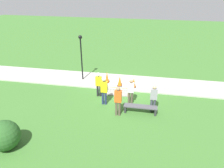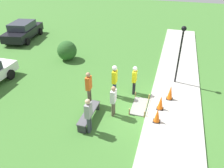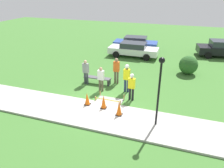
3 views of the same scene
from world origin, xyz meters
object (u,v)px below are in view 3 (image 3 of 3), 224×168
Objects in this scene: bystander_in_white_shirt at (86,71)px; parked_car_blue at (135,43)px; traffic_cone_near_patch at (87,99)px; parked_car_black at (222,48)px; worker_assistant at (132,85)px; parked_car_white at (133,49)px; traffic_cone_sidewalk_edge at (119,108)px; bystander_in_gray_shirt at (101,78)px; bystander_in_orange_shirt at (116,69)px; lamppost_near at (160,82)px; worker_supervisor at (127,76)px; traffic_cone_far_patch at (104,102)px; park_bench at (97,79)px.

bystander_in_white_shirt is 9.82m from parked_car_blue.
parked_car_black is (8.27, 13.06, 0.34)m from traffic_cone_near_patch.
worker_assistant is at bearing -127.23° from parked_car_black.
worker_assistant is 8.93m from parked_car_white.
traffic_cone_near_patch is 10.23m from parked_car_white.
traffic_cone_sidewalk_edge is 2.06m from worker_assistant.
worker_assistant is 2.26m from bystander_in_gray_shirt.
bystander_in_gray_shirt is 8.11m from parked_car_white.
bystander_in_orange_shirt is 5.62m from lamppost_near.
parked_car_blue is (1.19, 9.75, -0.24)m from bystander_in_white_shirt.
worker_supervisor is 10.22m from parked_car_blue.
lamppost_near is at bearing -5.97° from traffic_cone_sidewalk_edge.
worker_supervisor is at bearing 57.17° from traffic_cone_near_patch.
traffic_cone_sidewalk_edge is 0.44× the size of worker_supervisor.
bystander_in_orange_shirt is 2.12m from bystander_in_white_shirt.
worker_supervisor is at bearing 127.08° from lamppost_near.
bystander_in_white_shirt reaches higher than bystander_in_gray_shirt.
parked_car_black is (8.25, 10.95, -0.13)m from bystander_in_gray_shirt.
lamppost_near is (2.40, -3.17, 1.25)m from worker_supervisor.
parked_car_white is at bearing 100.08° from traffic_cone_sidewalk_edge.
worker_supervisor is 0.55× the size of lamppost_near.
lamppost_near reaches higher than parked_car_black.
traffic_cone_far_patch is 0.45× the size of worker_assistant.
park_bench is 0.57× the size of lamppost_near.
lamppost_near reaches higher than traffic_cone_sidewalk_edge.
bystander_in_gray_shirt reaches higher than parked_car_blue.
bystander_in_orange_shirt is 0.54× the size of lamppost_near.
bystander_in_orange_shirt reaches higher than parked_car_black.
parked_car_blue is (-0.20, 12.57, 0.30)m from traffic_cone_near_patch.
traffic_cone_sidewalk_edge is 2.74m from lamppost_near.
worker_supervisor is 1.11× the size of worker_assistant.
park_bench is 0.41× the size of parked_car_white.
parked_car_blue reaches higher than traffic_cone_near_patch.
bystander_in_orange_shirt is (0.58, 3.59, 0.61)m from traffic_cone_near_patch.
worker_assistant is at bearing 129.67° from lamppost_near.
worker_assistant is 2.61m from bystander_in_orange_shirt.
lamppost_near is at bearing -34.71° from bystander_in_gray_shirt.
parked_car_white is (-1.90, 10.68, 0.22)m from traffic_cone_sidewalk_edge.
traffic_cone_far_patch is 0.16× the size of parked_car_black.
bystander_in_gray_shirt is at bearing -26.53° from bystander_in_white_shirt.
bystander_in_gray_shirt is at bearing 115.03° from traffic_cone_far_patch.
worker_assistant is 13.02m from parked_car_black.
traffic_cone_far_patch is at bearing -88.70° from parked_car_blue.
traffic_cone_sidewalk_edge is at bearing -70.05° from bystander_in_orange_shirt.
parked_car_black is at bearing 65.30° from traffic_cone_sidewalk_edge.
lamppost_near is (5.41, -3.48, 1.40)m from bystander_in_white_shirt.
parked_car_black is (4.25, 13.72, -1.60)m from lamppost_near.
traffic_cone_sidewalk_edge is 3.07m from worker_supervisor.
parked_car_blue reaches higher than traffic_cone_far_patch.
traffic_cone_near_patch is 0.37× the size of park_bench.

